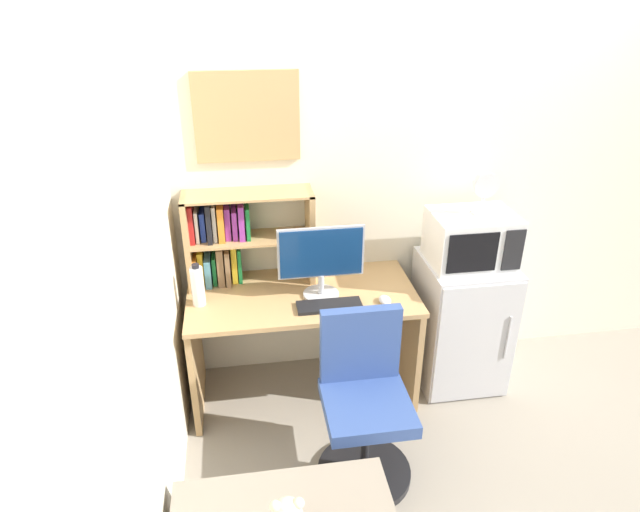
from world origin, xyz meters
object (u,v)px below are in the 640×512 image
at_px(desk_chair, 364,408).
at_px(keyboard, 329,306).
at_px(wall_corkboard, 247,117).
at_px(hutch_bookshelf, 232,237).
at_px(water_bottle, 198,286).
at_px(desk_fan, 485,191).
at_px(mini_fridge, 460,321).
at_px(microwave, 471,239).
at_px(computer_mouse, 385,300).
at_px(monitor, 321,258).

bearing_deg(desk_chair, keyboard, 102.23).
bearing_deg(keyboard, wall_corkboard, 128.03).
xyz_separation_m(hutch_bookshelf, keyboard, (0.51, -0.39, -0.27)).
distance_m(water_bottle, desk_fan, 1.69).
bearing_deg(mini_fridge, microwave, 89.82).
xyz_separation_m(keyboard, computer_mouse, (0.32, -0.00, 0.01)).
relative_size(hutch_bookshelf, keyboard, 2.05).
bearing_deg(hutch_bookshelf, monitor, -27.90).
xyz_separation_m(monitor, computer_mouse, (0.34, -0.14, -0.22)).
bearing_deg(keyboard, mini_fridge, 12.43).
bearing_deg(hutch_bookshelf, microwave, -8.11).
distance_m(hutch_bookshelf, keyboard, 0.70).
relative_size(hutch_bookshelf, mini_fridge, 0.88).
relative_size(desk_fan, desk_chair, 0.27).
xyz_separation_m(water_bottle, desk_chair, (0.81, -0.61, -0.44)).
distance_m(microwave, desk_fan, 0.30).
relative_size(hutch_bookshelf, computer_mouse, 7.37).
bearing_deg(mini_fridge, hutch_bookshelf, 171.77).
bearing_deg(microwave, hutch_bookshelf, 171.89).
distance_m(water_bottle, mini_fridge, 1.64).
bearing_deg(microwave, wall_corkboard, 166.91).
bearing_deg(wall_corkboard, keyboard, -51.97).
distance_m(monitor, microwave, 0.90).
distance_m(computer_mouse, mini_fridge, 0.67).
relative_size(keyboard, microwave, 0.75).
xyz_separation_m(water_bottle, microwave, (1.59, 0.05, 0.15)).
height_order(keyboard, desk_fan, desk_fan).
distance_m(keyboard, desk_chair, 0.58).
bearing_deg(wall_corkboard, hutch_bookshelf, -143.73).
height_order(mini_fridge, microwave, microwave).
distance_m(desk_chair, wall_corkboard, 1.67).
distance_m(monitor, desk_fan, 1.00).
height_order(computer_mouse, water_bottle, water_bottle).
bearing_deg(keyboard, desk_chair, -77.77).
bearing_deg(wall_corkboard, desk_chair, -63.23).
bearing_deg(microwave, water_bottle, -178.09).
relative_size(water_bottle, mini_fridge, 0.30).
relative_size(hutch_bookshelf, microwave, 1.54).
bearing_deg(desk_chair, microwave, 40.77).
distance_m(monitor, water_bottle, 0.70).
height_order(mini_fridge, desk_fan, desk_fan).
bearing_deg(desk_chair, hutch_bookshelf, 125.35).
relative_size(computer_mouse, desk_chair, 0.11).
height_order(computer_mouse, desk_chair, desk_chair).
height_order(mini_fridge, desk_chair, desk_chair).
xyz_separation_m(monitor, microwave, (0.90, 0.06, 0.03)).
xyz_separation_m(computer_mouse, wall_corkboard, (-0.70, 0.49, 0.93)).
relative_size(hutch_bookshelf, monitor, 1.52).
height_order(water_bottle, wall_corkboard, wall_corkboard).
xyz_separation_m(hutch_bookshelf, water_bottle, (-0.20, -0.25, -0.17)).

